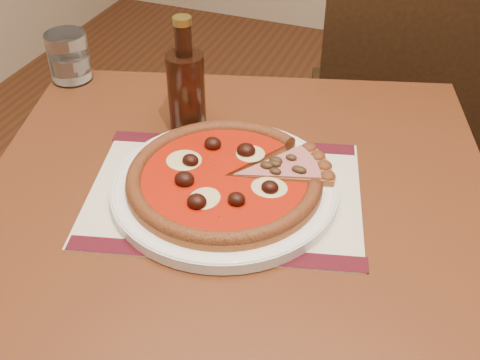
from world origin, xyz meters
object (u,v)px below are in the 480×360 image
(chair_far, at_px, (399,105))
(pizza, at_px, (224,177))
(plate, at_px, (225,188))
(water_glass, at_px, (69,57))
(table, at_px, (236,251))
(bottle, at_px, (186,90))

(chair_far, bearing_deg, pizza, 60.50)
(plate, bearing_deg, chair_far, 76.65)
(chair_far, xyz_separation_m, plate, (-0.18, -0.75, 0.23))
(water_glass, bearing_deg, pizza, -27.88)
(water_glass, bearing_deg, table, -28.24)
(pizza, xyz_separation_m, bottle, (-0.12, 0.14, 0.05))
(plate, height_order, pizza, pizza)
(table, xyz_separation_m, chair_far, (0.15, 0.76, -0.12))
(table, distance_m, chair_far, 0.79)
(pizza, height_order, bottle, bottle)
(plate, bearing_deg, pizza, -145.14)
(table, bearing_deg, pizza, 145.81)
(chair_far, height_order, plate, chair_far)
(chair_far, relative_size, pizza, 3.09)
(chair_far, relative_size, bottle, 4.33)
(pizza, distance_m, bottle, 0.19)
(table, height_order, plate, plate)
(pizza, distance_m, water_glass, 0.48)
(table, distance_m, bottle, 0.28)
(plate, height_order, bottle, bottle)
(plate, xyz_separation_m, water_glass, (-0.42, 0.22, 0.04))
(plate, distance_m, bottle, 0.20)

